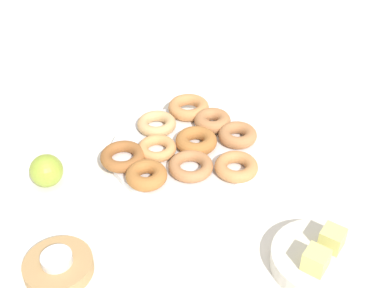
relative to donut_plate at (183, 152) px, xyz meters
The scene contains 18 objects.
ground_plane 0.01m from the donut_plate, ahead, with size 2.40×2.40×0.00m, color white.
donut_plate is the anchor object (origin of this frame).
donut_0 0.08m from the donut_plate, 63.93° to the left, with size 0.09×0.09×0.02m, color #B27547.
donut_1 0.11m from the donut_plate, 167.77° to the right, with size 0.08×0.08×0.03m, color #B27547.
donut_2 0.13m from the donut_plate, 106.03° to the left, with size 0.09×0.09×0.03m, color #C6844C.
donut_3 0.04m from the donut_plate, 155.06° to the left, with size 0.09×0.09×0.03m, color #AD6B33.
donut_4 0.10m from the donut_plate, 91.66° to the right, with size 0.09×0.09×0.02m, color tan.
donut_5 0.12m from the donut_plate, 154.80° to the left, with size 0.08×0.08×0.03m, color #B27547.
donut_6 0.13m from the donut_plate, 20.63° to the right, with size 0.09×0.09×0.02m, color #995B2D.
donut_7 0.06m from the donut_plate, 25.27° to the right, with size 0.08×0.08×0.02m, color tan.
donut_8 0.14m from the donut_plate, 134.03° to the right, with size 0.09×0.09×0.03m, color #C6844C.
donut_9 0.12m from the donut_plate, 16.29° to the left, with size 0.08×0.08×0.03m, color #AD6B33.
candle_holder 0.36m from the donut_plate, 17.42° to the left, with size 0.11×0.11×0.02m, color tan.
tealight 0.36m from the donut_plate, 17.42° to the left, with size 0.05×0.05×0.01m, color silver.
fruit_bowl 0.37m from the donut_plate, 88.50° to the left, with size 0.16×0.16×0.03m, color silver.
melon_chunk_left 0.37m from the donut_plate, 92.76° to the left, with size 0.04×0.04×0.04m, color #DBD67A.
melon_chunk_right 0.39m from the donut_plate, 84.42° to the left, with size 0.04×0.04×0.04m, color #DBD67A.
apple 0.28m from the donut_plate, 20.89° to the right, with size 0.06×0.06×0.06m, color #93AD38.
Camera 1 is at (0.51, 0.66, 0.68)m, focal length 47.57 mm.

